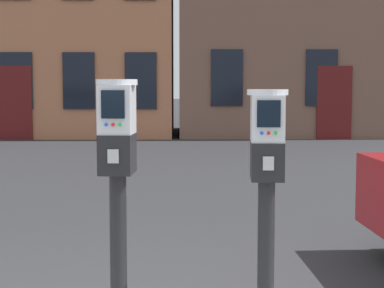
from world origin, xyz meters
name	(u,v)px	position (x,y,z in m)	size (l,w,h in m)	color
parking_meter_near_kerb	(118,162)	(-0.12, -0.21, 1.10)	(0.23, 0.26, 1.39)	black
parking_meter_twin_adjacent	(267,168)	(0.67, -0.21, 1.06)	(0.23, 0.26, 1.34)	black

